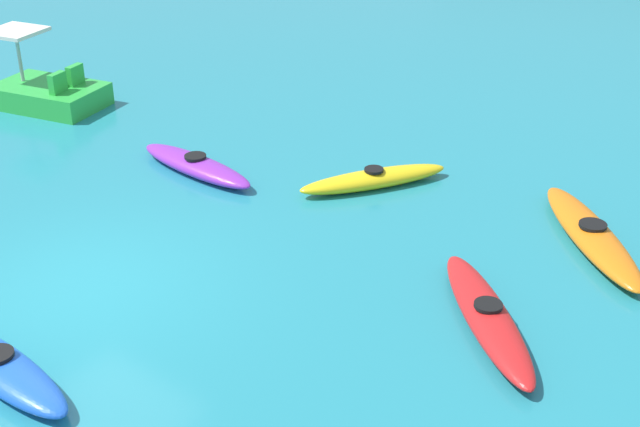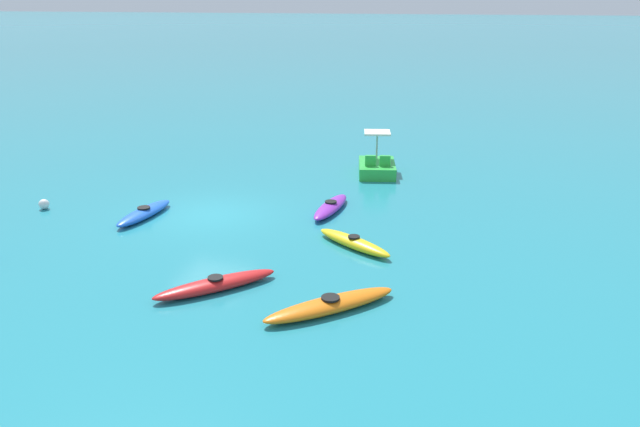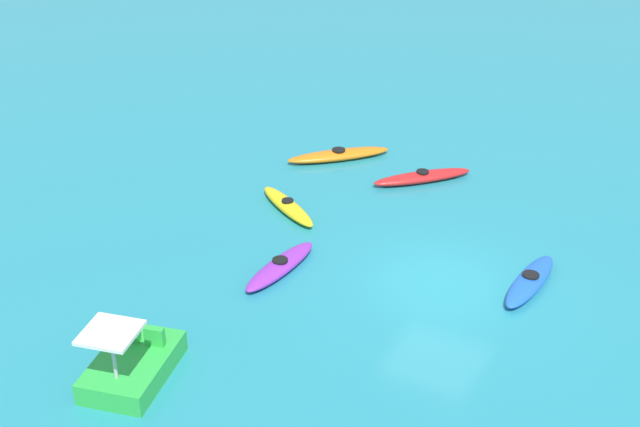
{
  "view_description": "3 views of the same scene",
  "coord_description": "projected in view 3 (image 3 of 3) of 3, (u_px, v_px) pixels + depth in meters",
  "views": [
    {
      "loc": [
        9.6,
        -6.39,
        6.89
      ],
      "look_at": [
        2.09,
        3.03,
        0.66
      ],
      "focal_mm": 48.94,
      "sensor_mm": 36.0,
      "label": 1
    },
    {
      "loc": [
        17.76,
        9.55,
        7.02
      ],
      "look_at": [
        0.44,
        4.11,
        0.61
      ],
      "focal_mm": 34.16,
      "sensor_mm": 36.0,
      "label": 2
    },
    {
      "loc": [
        -17.58,
        -6.41,
        11.88
      ],
      "look_at": [
        1.15,
        4.23,
        0.36
      ],
      "focal_mm": 48.1,
      "sensor_mm": 36.0,
      "label": 3
    }
  ],
  "objects": [
    {
      "name": "kayak_blue",
      "position": [
        530.0,
        281.0,
        21.65
      ],
      "size": [
        2.88,
        0.81,
        0.37
      ],
      "color": "blue",
      "rests_on": "ground_plane"
    },
    {
      "name": "kayak_purple",
      "position": [
        280.0,
        266.0,
        22.28
      ],
      "size": [
        2.9,
        0.8,
        0.37
      ],
      "color": "purple",
      "rests_on": "ground_plane"
    },
    {
      "name": "kayak_red",
      "position": [
        422.0,
        177.0,
        27.01
      ],
      "size": [
        2.83,
        2.68,
        0.37
      ],
      "color": "red",
      "rests_on": "ground_plane"
    },
    {
      "name": "pedal_boat_green",
      "position": [
        132.0,
        364.0,
        18.42
      ],
      "size": [
        2.7,
        2.05,
        1.68
      ],
      "color": "green",
      "rests_on": "ground_plane"
    },
    {
      "name": "kayak_orange",
      "position": [
        339.0,
        155.0,
        28.49
      ],
      "size": [
        2.99,
        2.94,
        0.37
      ],
      "color": "orange",
      "rests_on": "ground_plane"
    },
    {
      "name": "kayak_yellow",
      "position": [
        288.0,
        206.0,
        25.25
      ],
      "size": [
        1.93,
        2.75,
        0.37
      ],
      "color": "yellow",
      "rests_on": "ground_plane"
    },
    {
      "name": "ground_plane",
      "position": [
        442.0,
        283.0,
        21.87
      ],
      "size": [
        600.0,
        600.0,
        0.0
      ],
      "primitive_type": "plane",
      "color": "teal"
    }
  ]
}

